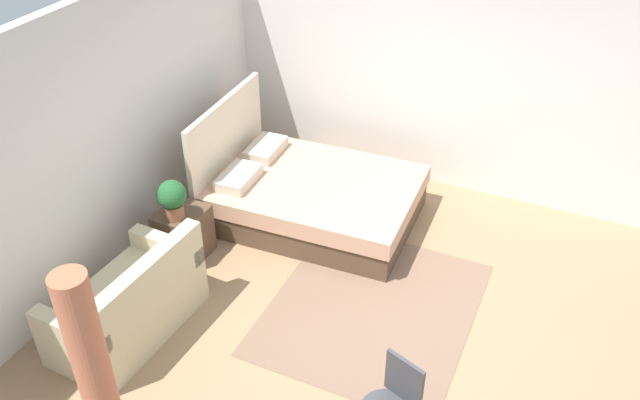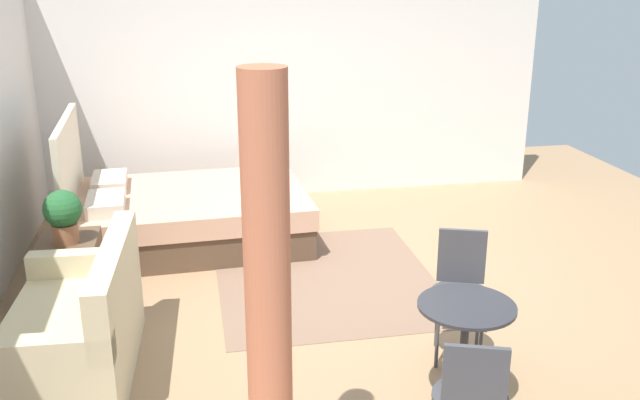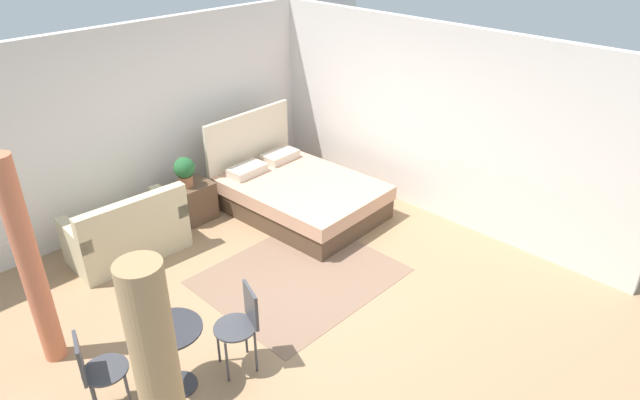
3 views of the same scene
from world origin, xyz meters
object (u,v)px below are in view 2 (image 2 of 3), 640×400
object	(u,v)px
couch	(77,333)
potted_plant	(63,214)
bed	(183,214)
cafe_chair_near_couch	(472,396)
cafe_chair_near_window	(461,281)
nightstand	(72,270)
balcony_table	(464,338)

from	to	relation	value
couch	potted_plant	world-z (taller)	potted_plant
bed	cafe_chair_near_couch	xyz separation A→B (m)	(-3.66, -1.39, 0.24)
bed	couch	xyz separation A→B (m)	(-2.25, 0.68, 0.03)
cafe_chair_near_couch	cafe_chair_near_window	bearing A→B (deg)	-19.40
nightstand	balcony_table	size ratio (longest dim) A/B	0.78
balcony_table	cafe_chair_near_window	size ratio (longest dim) A/B	0.80
potted_plant	couch	bearing A→B (deg)	-169.72
bed	cafe_chair_near_window	distance (m)	3.05
cafe_chair_near_window	cafe_chair_near_couch	xyz separation A→B (m)	(-1.23, 0.43, -0.02)
nightstand	cafe_chair_near_couch	world-z (taller)	cafe_chair_near_couch
potted_plant	cafe_chair_near_window	size ratio (longest dim) A/B	0.48
cafe_chair_near_window	balcony_table	bearing A→B (deg)	160.37
bed	balcony_table	size ratio (longest dim) A/B	3.23
nightstand	cafe_chair_near_window	size ratio (longest dim) A/B	0.62
couch	cafe_chair_near_window	world-z (taller)	couch
couch	cafe_chair_near_couch	distance (m)	2.51
bed	potted_plant	world-z (taller)	bed
bed	nightstand	world-z (taller)	bed
potted_plant	balcony_table	distance (m)	3.07
couch	potted_plant	size ratio (longest dim) A/B	3.39
couch	cafe_chair_near_window	size ratio (longest dim) A/B	1.62
couch	bed	bearing A→B (deg)	-16.77
balcony_table	cafe_chair_near_window	distance (m)	0.65
nightstand	cafe_chair_near_window	bearing A→B (deg)	-115.73
potted_plant	balcony_table	world-z (taller)	potted_plant
bed	nightstand	xyz separation A→B (m)	(-1.14, 0.87, -0.01)
couch	nightstand	distance (m)	1.13
balcony_table	potted_plant	bearing A→B (deg)	53.72
couch	nightstand	world-z (taller)	couch
nightstand	potted_plant	xyz separation A→B (m)	(-0.10, -0.01, 0.50)
potted_plant	cafe_chair_near_couch	size ratio (longest dim) A/B	0.49
bed	nightstand	distance (m)	1.43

